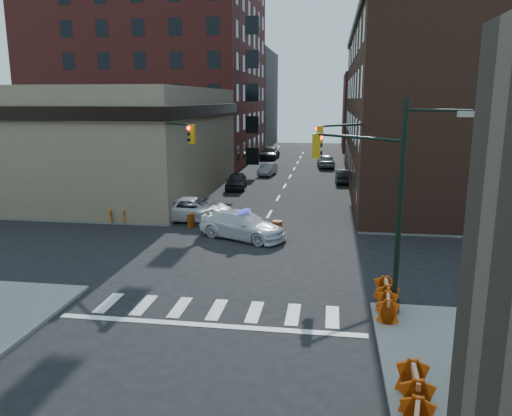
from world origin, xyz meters
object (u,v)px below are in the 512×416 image
(parked_car_wnear, at_px, (236,181))
(pedestrian_a, at_px, (131,203))
(barrel_bank, at_px, (191,220))
(parked_car_wfar, at_px, (268,169))
(parked_car_enear, at_px, (343,176))
(barricade_se_a, at_px, (386,293))
(pedestrian_b, at_px, (149,200))
(police_car, at_px, (242,225))
(barrel_road, at_px, (277,230))
(pickup, at_px, (193,209))
(barricade_nw_a, at_px, (119,215))

(parked_car_wnear, height_order, pedestrian_a, pedestrian_a)
(pedestrian_a, xyz_separation_m, barrel_bank, (4.66, -1.55, -0.66))
(parked_car_wfar, xyz_separation_m, parked_car_enear, (8.00, -3.99, 0.02))
(parked_car_wnear, xyz_separation_m, barricade_se_a, (10.84, -25.47, -0.10))
(pedestrian_b, bearing_deg, police_car, -33.23)
(parked_car_enear, height_order, barrel_road, parked_car_enear)
(pickup, relative_size, parked_car_wnear, 1.29)
(pickup, distance_m, parked_car_enear, 20.15)
(parked_car_wnear, relative_size, pedestrian_a, 2.28)
(pedestrian_b, height_order, barrel_bank, pedestrian_b)
(parked_car_wnear, xyz_separation_m, barricade_nw_a, (-5.23, -14.07, -0.15))
(barricade_nw_a, bearing_deg, barrel_road, -16.88)
(parked_car_wfar, bearing_deg, barricade_se_a, -68.12)
(pedestrian_b, relative_size, barrel_road, 1.88)
(pedestrian_a, bearing_deg, pedestrian_b, 87.73)
(pickup, height_order, barricade_nw_a, pickup)
(police_car, bearing_deg, pedestrian_b, 81.42)
(parked_car_wfar, xyz_separation_m, barricade_nw_a, (-7.00, -22.91, -0.05))
(parked_car_wfar, height_order, barricade_se_a, parked_car_wfar)
(parked_car_wnear, relative_size, pedestrian_b, 2.17)
(pickup, distance_m, barrel_road, 7.09)
(pickup, height_order, barrel_bank, pickup)
(barrel_bank, distance_m, barricade_nw_a, 4.95)
(barricade_nw_a, bearing_deg, police_car, -20.74)
(pickup, bearing_deg, parked_car_enear, -33.73)
(parked_car_enear, relative_size, barrel_bank, 4.51)
(parked_car_wfar, xyz_separation_m, pedestrian_a, (-6.72, -21.47, 0.46))
(police_car, height_order, barrel_road, police_car)
(police_car, bearing_deg, pedestrian_a, 90.56)
(pedestrian_a, bearing_deg, parked_car_enear, 83.08)
(parked_car_wfar, bearing_deg, pedestrian_a, -100.29)
(barrel_bank, relative_size, barricade_se_a, 0.68)
(pedestrian_b, bearing_deg, pickup, -16.56)
(barricade_se_a, xyz_separation_m, barricade_nw_a, (-16.07, 11.40, -0.05))
(barrel_road, xyz_separation_m, barricade_se_a, (5.33, -9.48, 0.11))
(police_car, relative_size, barrel_bank, 6.07)
(barrel_bank, bearing_deg, barrel_road, -17.43)
(parked_car_wfar, relative_size, barrel_bank, 4.38)
(pickup, bearing_deg, pedestrian_b, 71.54)
(pedestrian_b, relative_size, barricade_se_a, 1.52)
(parked_car_wfar, xyz_separation_m, pedestrian_b, (-5.87, -20.28, 0.51))
(police_car, bearing_deg, pickup, 70.66)
(barrel_road, xyz_separation_m, barricade_nw_a, (-10.74, 1.92, 0.06))
(pickup, distance_m, pedestrian_b, 3.65)
(pickup, xyz_separation_m, pedestrian_b, (-3.49, 0.98, 0.37))
(barrel_road, bearing_deg, barricade_nw_a, 169.86)
(parked_car_wfar, distance_m, parked_car_enear, 8.94)
(pickup, height_order, barricade_se_a, pickup)
(barrel_road, bearing_deg, barricade_se_a, -60.66)
(barrel_road, height_order, barrel_bank, barrel_road)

